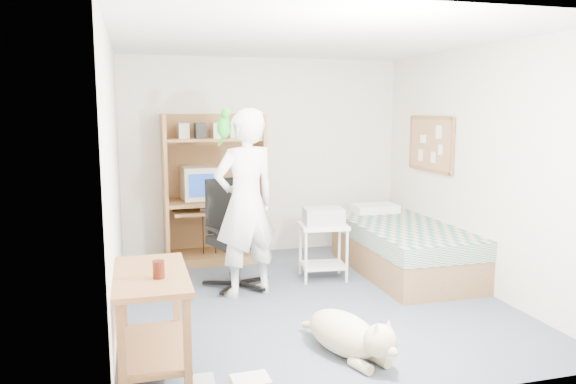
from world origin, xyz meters
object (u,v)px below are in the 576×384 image
object	(u,v)px
side_desk	(152,308)
person	(246,203)
office_chair	(234,249)
printer_cart	(323,243)
computer_hutch	(214,194)
bed	(402,248)
dog	(348,334)

from	to	relation	value
side_desk	person	xyz separation A→B (m)	(0.98, 1.54, 0.44)
person	side_desk	bearing A→B (deg)	39.22
office_chair	printer_cart	world-z (taller)	office_chair
computer_hutch	bed	xyz separation A→B (m)	(2.00, -1.12, -0.53)
computer_hutch	bed	size ratio (longest dim) A/B	0.89
bed	printer_cart	world-z (taller)	bed
side_desk	dog	distance (m)	1.48
person	dog	xyz separation A→B (m)	(0.46, -1.62, -0.76)
office_chair	dog	world-z (taller)	office_chair
bed	dog	bearing A→B (deg)	-126.68
person	printer_cart	bearing A→B (deg)	178.97
dog	printer_cart	size ratio (longest dim) A/B	1.66
bed	printer_cart	xyz separation A→B (m)	(-0.96, 0.01, 0.12)
computer_hutch	printer_cart	size ratio (longest dim) A/B	2.93
computer_hutch	dog	world-z (taller)	computer_hutch
computer_hutch	dog	distance (m)	3.14
side_desk	office_chair	world-z (taller)	office_chair
computer_hutch	person	bearing A→B (deg)	-84.88
computer_hutch	printer_cart	world-z (taller)	computer_hutch
computer_hutch	side_desk	xyz separation A→B (m)	(-0.85, -2.94, -0.33)
computer_hutch	office_chair	world-z (taller)	computer_hutch
dog	computer_hutch	bearing A→B (deg)	81.13
side_desk	person	world-z (taller)	person
office_chair	printer_cart	distance (m)	0.99
person	dog	size ratio (longest dim) A/B	1.84
person	dog	bearing A→B (deg)	87.66
side_desk	printer_cart	xyz separation A→B (m)	(1.89, 1.82, -0.09)
computer_hutch	side_desk	size ratio (longest dim) A/B	1.80
bed	side_desk	size ratio (longest dim) A/B	2.02
side_desk	office_chair	size ratio (longest dim) A/B	0.89
office_chair	side_desk	bearing A→B (deg)	-134.53
person	printer_cart	distance (m)	1.10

